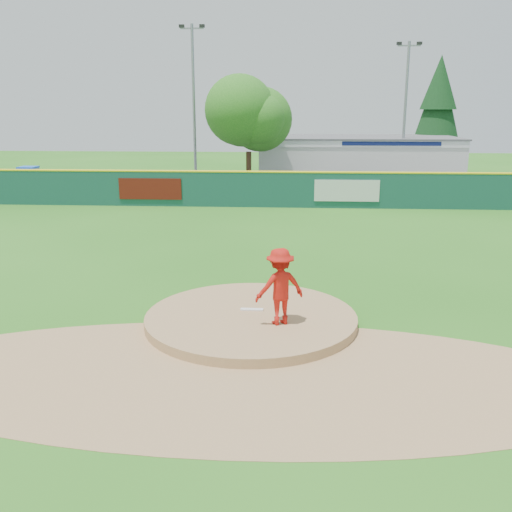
# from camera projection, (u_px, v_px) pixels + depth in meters

# --- Properties ---
(ground) EXTENTS (120.00, 120.00, 0.00)m
(ground) POSITION_uv_depth(u_px,v_px,m) (251.00, 323.00, 14.89)
(ground) COLOR #286B19
(ground) RESTS_ON ground
(pitchers_mound) EXTENTS (5.50, 5.50, 0.50)m
(pitchers_mound) POSITION_uv_depth(u_px,v_px,m) (251.00, 323.00, 14.89)
(pitchers_mound) COLOR #9E774C
(pitchers_mound) RESTS_ON ground
(pitching_rubber) EXTENTS (0.60, 0.15, 0.04)m
(pitching_rubber) POSITION_uv_depth(u_px,v_px,m) (252.00, 310.00, 15.12)
(pitching_rubber) COLOR white
(pitching_rubber) RESTS_ON pitchers_mound
(infield_dirt_arc) EXTENTS (15.40, 15.40, 0.01)m
(infield_dirt_arc) POSITION_uv_depth(u_px,v_px,m) (241.00, 375.00, 12.00)
(infield_dirt_arc) COLOR #9E774C
(infield_dirt_arc) RESTS_ON ground
(parking_lot) EXTENTS (44.00, 16.00, 0.02)m
(parking_lot) POSITION_uv_depth(u_px,v_px,m) (279.00, 186.00, 40.97)
(parking_lot) COLOR #38383A
(parking_lot) RESTS_ON ground
(pitcher) EXTENTS (1.42, 1.14, 1.92)m
(pitcher) POSITION_uv_depth(u_px,v_px,m) (280.00, 286.00, 13.98)
(pitcher) COLOR red
(pitcher) RESTS_ON pitchers_mound
(van) EXTENTS (4.76, 3.25, 1.21)m
(van) POSITION_uv_depth(u_px,v_px,m) (360.00, 182.00, 38.61)
(van) COLOR silver
(van) RESTS_ON parking_lot
(pool_building_grp) EXTENTS (15.20, 8.20, 3.31)m
(pool_building_grp) POSITION_uv_depth(u_px,v_px,m) (356.00, 158.00, 45.00)
(pool_building_grp) COLOR silver
(pool_building_grp) RESTS_ON ground
(fence_banners) EXTENTS (14.71, 0.04, 1.20)m
(fence_banners) POSITION_uv_depth(u_px,v_px,m) (247.00, 190.00, 32.05)
(fence_banners) COLOR #5A150C
(fence_banners) RESTS_ON ground
(playground_slide) EXTENTS (1.11, 3.13, 1.73)m
(playground_slide) POSITION_uv_depth(u_px,v_px,m) (28.00, 180.00, 37.66)
(playground_slide) COLOR blue
(playground_slide) RESTS_ON ground
(outfield_fence) EXTENTS (40.00, 0.14, 2.07)m
(outfield_fence) POSITION_uv_depth(u_px,v_px,m) (275.00, 188.00, 32.00)
(outfield_fence) COLOR #15453B
(outfield_fence) RESTS_ON ground
(deciduous_tree) EXTENTS (5.60, 5.60, 7.36)m
(deciduous_tree) POSITION_uv_depth(u_px,v_px,m) (249.00, 122.00, 38.02)
(deciduous_tree) COLOR #382314
(deciduous_tree) RESTS_ON ground
(conifer_tree) EXTENTS (4.40, 4.40, 9.50)m
(conifer_tree) POSITION_uv_depth(u_px,v_px,m) (438.00, 107.00, 47.45)
(conifer_tree) COLOR #382314
(conifer_tree) RESTS_ON ground
(light_pole_left) EXTENTS (1.75, 0.25, 11.00)m
(light_pole_left) POSITION_uv_depth(u_px,v_px,m) (194.00, 99.00, 39.83)
(light_pole_left) COLOR gray
(light_pole_left) RESTS_ON ground
(light_pole_right) EXTENTS (1.75, 0.25, 10.00)m
(light_pole_right) POSITION_uv_depth(u_px,v_px,m) (405.00, 107.00, 40.94)
(light_pole_right) COLOR gray
(light_pole_right) RESTS_ON ground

